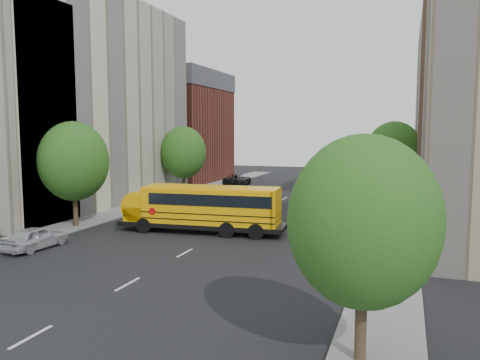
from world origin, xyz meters
The scene contains 19 objects.
ground centered at (0.00, 0.00, 0.00)m, with size 120.00×120.00×0.00m, color black.
sidewalk_left centered at (-11.50, 5.00, 0.06)m, with size 3.00×80.00×0.12m, color slate.
sidewalk_right centered at (11.50, 5.00, 0.06)m, with size 3.00×80.00×0.12m, color slate.
lane_markings centered at (0.00, 10.00, 0.01)m, with size 0.15×64.00×0.01m, color silver.
building_left_cream centered at (-18.00, 6.00, 10.00)m, with size 10.00×26.00×20.00m, color beige.
building_left_redbrick centered at (-18.00, 28.00, 6.50)m, with size 10.00×15.00×13.00m, color maroon.
building_right_far centered at (18.00, 20.00, 9.00)m, with size 10.00×22.00×18.00m, color beige.
street_tree_1 centered at (-11.00, -4.00, 4.95)m, with size 5.12×5.12×7.90m.
street_tree_2 centered at (-11.00, 14.00, 4.83)m, with size 4.99×4.99×7.71m.
street_tree_3 centered at (11.00, -18.00, 4.45)m, with size 4.61×4.61×7.11m.
street_tree_4 centered at (11.00, 14.00, 5.08)m, with size 5.25×5.25×8.10m.
street_tree_5 centered at (11.00, 26.00, 4.70)m, with size 4.86×4.86×7.51m.
school_bus centered at (-1.51, -2.40, 1.88)m, with size 12.14×3.85×3.37m.
safari_truck centered at (8.17, 6.01, 1.22)m, with size 5.68×3.46×2.30m.
parked_car_0 centered at (-8.98, -10.19, 0.71)m, with size 1.68×4.18×1.42m, color #B6B6BD.
parked_car_1 centered at (-8.80, 10.31, 0.80)m, with size 1.69×4.86×1.60m, color silver.
parked_car_2 centered at (-8.80, 25.36, 0.78)m, with size 2.58×5.59×1.55m, color black.
parked_car_4 centered at (8.80, 14.82, 0.77)m, with size 1.83×4.55×1.55m, color #323C57.
parked_car_5 centered at (8.80, 23.64, 0.78)m, with size 1.64×4.71×1.55m, color #969591.
Camera 1 is at (12.15, -32.30, 7.18)m, focal length 35.00 mm.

